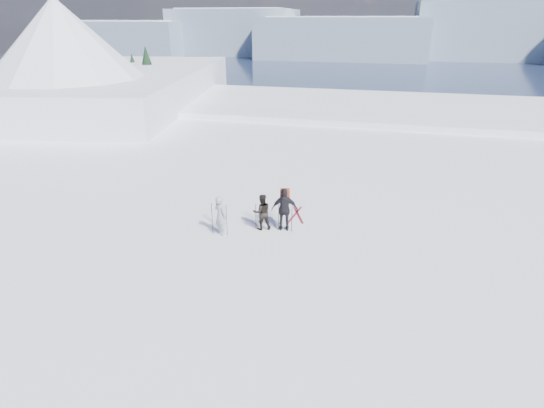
# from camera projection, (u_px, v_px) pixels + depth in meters

# --- Properties ---
(lake_basin) EXTENTS (820.00, 820.00, 71.62)m
(lake_basin) POSITION_uv_depth(u_px,v_px,m) (355.00, 174.00, 42.43)
(lake_basin) COLOR white
(lake_basin) RESTS_ON ground
(far_mountain_range) EXTENTS (770.00, 110.00, 53.00)m
(far_mountain_range) POSITION_uv_depth(u_px,v_px,m) (415.00, 34.00, 413.32)
(far_mountain_range) COLOR slate
(far_mountain_range) RESTS_ON ground
(near_ridge) EXTENTS (31.37, 35.68, 25.62)m
(near_ridge) POSITION_uv_depth(u_px,v_px,m) (112.00, 130.00, 46.50)
(near_ridge) COLOR white
(near_ridge) RESTS_ON ground
(skier_grey) EXTENTS (0.70, 0.64, 1.61)m
(skier_grey) POSITION_uv_depth(u_px,v_px,m) (220.00, 215.00, 16.45)
(skier_grey) COLOR #9397A0
(skier_grey) RESTS_ON ground
(skier_dark) EXTENTS (0.91, 0.83, 1.50)m
(skier_dark) POSITION_uv_depth(u_px,v_px,m) (262.00, 212.00, 16.88)
(skier_dark) COLOR black
(skier_dark) RESTS_ON ground
(skier_pack) EXTENTS (1.11, 0.64, 1.79)m
(skier_pack) POSITION_uv_depth(u_px,v_px,m) (285.00, 209.00, 16.75)
(skier_pack) COLOR black
(skier_pack) RESTS_ON ground
(backpack) EXTENTS (0.42, 0.29, 0.57)m
(backpack) POSITION_uv_depth(u_px,v_px,m) (285.00, 179.00, 16.50)
(backpack) COLOR #BB3711
(backpack) RESTS_ON skier_pack
(ski_poles) EXTENTS (3.00, 0.98, 1.37)m
(ski_poles) POSITION_uv_depth(u_px,v_px,m) (256.00, 217.00, 16.69)
(ski_poles) COLOR black
(ski_poles) RESTS_ON ground
(skis_loose) EXTENTS (0.75, 1.70, 0.03)m
(skis_loose) POSITION_uv_depth(u_px,v_px,m) (297.00, 215.00, 18.38)
(skis_loose) COLOR black
(skis_loose) RESTS_ON ground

